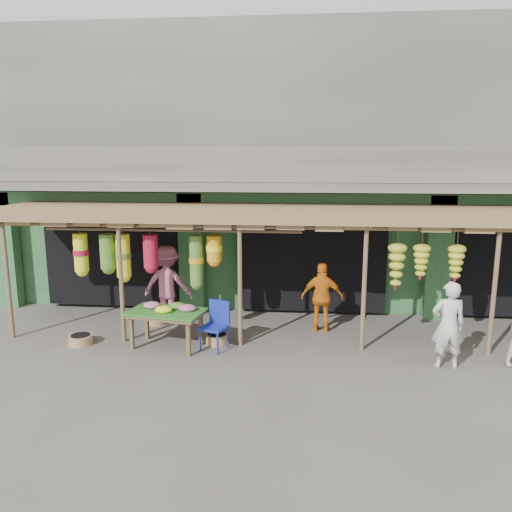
# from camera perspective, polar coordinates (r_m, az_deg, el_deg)

# --- Properties ---
(ground) EXTENTS (80.00, 80.00, 0.00)m
(ground) POSITION_cam_1_polar(r_m,az_deg,el_deg) (10.72, 6.44, -9.99)
(ground) COLOR #514C47
(ground) RESTS_ON ground
(building) EXTENTS (16.40, 6.80, 7.00)m
(building) POSITION_cam_1_polar(r_m,az_deg,el_deg) (14.87, 6.41, 9.26)
(building) COLOR gray
(building) RESTS_ON ground
(awning) EXTENTS (14.00, 2.70, 2.79)m
(awning) POSITION_cam_1_polar(r_m,az_deg,el_deg) (10.87, 5.84, 4.34)
(awning) COLOR brown
(awning) RESTS_ON ground
(flower_table) EXTENTS (1.66, 1.17, 0.91)m
(flower_table) POSITION_cam_1_polar(r_m,az_deg,el_deg) (10.44, -10.10, -6.39)
(flower_table) COLOR brown
(flower_table) RESTS_ON ground
(blue_chair) EXTENTS (0.62, 0.62, 0.99)m
(blue_chair) POSITION_cam_1_polar(r_m,az_deg,el_deg) (10.30, -4.56, -7.56)
(blue_chair) COLOR navy
(blue_chair) RESTS_ON ground
(basket_left) EXTENTS (0.51, 0.51, 0.21)m
(basket_left) POSITION_cam_1_polar(r_m,az_deg,el_deg) (12.10, -11.30, -7.10)
(basket_left) COLOR #9C7C47
(basket_left) RESTS_ON ground
(basket_mid) EXTENTS (0.66, 0.66, 0.19)m
(basket_mid) POSITION_cam_1_polar(r_m,az_deg,el_deg) (11.25, -19.39, -9.00)
(basket_mid) COLOR olive
(basket_mid) RESTS_ON ground
(basket_right) EXTENTS (0.59, 0.59, 0.21)m
(basket_right) POSITION_cam_1_polar(r_m,az_deg,el_deg) (10.68, -4.48, -9.42)
(basket_right) COLOR #A67E4D
(basket_right) RESTS_ON ground
(person_front) EXTENTS (0.61, 0.41, 1.66)m
(person_front) POSITION_cam_1_polar(r_m,az_deg,el_deg) (9.93, 21.12, -7.36)
(person_front) COLOR silver
(person_front) RESTS_ON ground
(person_vendor) EXTENTS (0.95, 0.44, 1.59)m
(person_vendor) POSITION_cam_1_polar(r_m,az_deg,el_deg) (11.27, 7.58, -4.69)
(person_vendor) COLOR orange
(person_vendor) RESTS_ON ground
(person_shopper) EXTENTS (1.24, 0.78, 1.84)m
(person_shopper) POSITION_cam_1_polar(r_m,az_deg,el_deg) (11.98, -10.07, -3.19)
(person_shopper) COLOR #CC6C8B
(person_shopper) RESTS_ON ground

